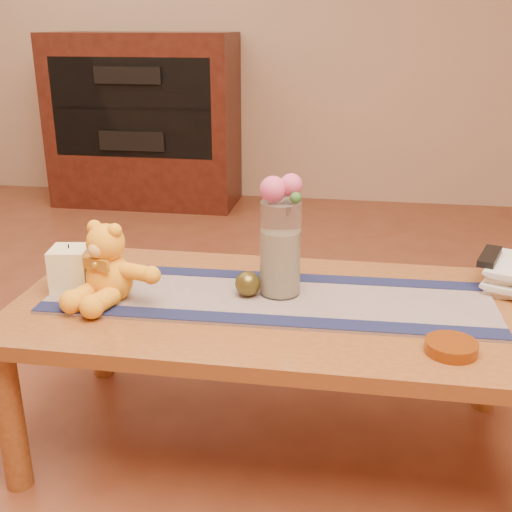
% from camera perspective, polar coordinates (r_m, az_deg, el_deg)
% --- Properties ---
extents(floor, '(5.50, 5.50, 0.00)m').
position_cam_1_polar(floor, '(1.94, 1.52, -16.40)').
color(floor, brown).
rests_on(floor, ground).
extents(coffee_table_top, '(1.40, 0.70, 0.04)m').
position_cam_1_polar(coffee_table_top, '(1.71, 1.66, -4.80)').
color(coffee_table_top, brown).
rests_on(coffee_table_top, floor).
extents(table_leg_fl, '(0.07, 0.07, 0.41)m').
position_cam_1_polar(table_leg_fl, '(1.78, -21.30, -13.57)').
color(table_leg_fl, brown).
rests_on(table_leg_fl, floor).
extents(table_leg_bl, '(0.07, 0.07, 0.41)m').
position_cam_1_polar(table_leg_bl, '(2.23, -13.98, -5.63)').
color(table_leg_bl, brown).
rests_on(table_leg_bl, floor).
extents(table_leg_br, '(0.07, 0.07, 0.41)m').
position_cam_1_polar(table_leg_br, '(2.11, 20.41, -7.93)').
color(table_leg_br, brown).
rests_on(table_leg_br, floor).
extents(persian_runner, '(1.21, 0.38, 0.01)m').
position_cam_1_polar(persian_runner, '(1.72, 1.20, -3.81)').
color(persian_runner, '#1C234F').
rests_on(persian_runner, coffee_table_top).
extents(runner_border_near, '(1.20, 0.09, 0.00)m').
position_cam_1_polar(runner_border_near, '(1.59, 0.59, -5.77)').
color(runner_border_near, '#151A41').
rests_on(runner_border_near, persian_runner).
extents(runner_border_far, '(1.20, 0.09, 0.00)m').
position_cam_1_polar(runner_border_far, '(1.85, 1.72, -1.85)').
color(runner_border_far, '#151A41').
rests_on(runner_border_far, persian_runner).
extents(teddy_bear, '(0.36, 0.32, 0.20)m').
position_cam_1_polar(teddy_bear, '(1.72, -13.19, -0.56)').
color(teddy_bear, '#FFA720').
rests_on(teddy_bear, persian_runner).
extents(pillar_candle, '(0.11, 0.11, 0.12)m').
position_cam_1_polar(pillar_candle, '(1.82, -16.37, -1.12)').
color(pillar_candle, '#FFF5BB').
rests_on(pillar_candle, persian_runner).
extents(candle_wick, '(0.00, 0.00, 0.01)m').
position_cam_1_polar(candle_wick, '(1.79, -16.58, 0.86)').
color(candle_wick, black).
rests_on(candle_wick, pillar_candle).
extents(glass_vase, '(0.11, 0.11, 0.26)m').
position_cam_1_polar(glass_vase, '(1.69, 2.21, 0.68)').
color(glass_vase, silver).
rests_on(glass_vase, persian_runner).
extents(potpourri_fill, '(0.09, 0.09, 0.18)m').
position_cam_1_polar(potpourri_fill, '(1.71, 2.19, -0.56)').
color(potpourri_fill, beige).
rests_on(potpourri_fill, glass_vase).
extents(rose_left, '(0.07, 0.07, 0.07)m').
position_cam_1_polar(rose_left, '(1.64, 1.55, 6.04)').
color(rose_left, '#CE4979').
rests_on(rose_left, glass_vase).
extents(rose_right, '(0.06, 0.06, 0.06)m').
position_cam_1_polar(rose_right, '(1.65, 3.19, 6.43)').
color(rose_right, '#CE4979').
rests_on(rose_right, glass_vase).
extents(blue_flower_back, '(0.04, 0.04, 0.04)m').
position_cam_1_polar(blue_flower_back, '(1.68, 2.78, 6.13)').
color(blue_flower_back, '#4F66AB').
rests_on(blue_flower_back, glass_vase).
extents(blue_flower_side, '(0.04, 0.04, 0.04)m').
position_cam_1_polar(blue_flower_side, '(1.67, 1.34, 5.80)').
color(blue_flower_side, '#4F66AB').
rests_on(blue_flower_side, glass_vase).
extents(leaf_sprig, '(0.03, 0.03, 0.03)m').
position_cam_1_polar(leaf_sprig, '(1.63, 3.60, 5.28)').
color(leaf_sprig, '#33662D').
rests_on(leaf_sprig, glass_vase).
extents(bronze_ball, '(0.08, 0.08, 0.07)m').
position_cam_1_polar(bronze_ball, '(1.71, -0.75, -2.52)').
color(bronze_ball, '#4F441A').
rests_on(bronze_ball, persian_runner).
extents(book_bottom, '(0.22, 0.26, 0.02)m').
position_cam_1_polar(book_bottom, '(1.94, 20.14, -2.00)').
color(book_bottom, beige).
rests_on(book_bottom, coffee_table_top).
extents(book_lower, '(0.24, 0.27, 0.02)m').
position_cam_1_polar(book_lower, '(1.93, 20.34, -1.55)').
color(book_lower, beige).
rests_on(book_lower, book_bottom).
extents(book_upper, '(0.21, 0.25, 0.02)m').
position_cam_1_polar(book_upper, '(1.93, 20.12, -0.90)').
color(book_upper, beige).
rests_on(book_upper, book_lower).
extents(book_top, '(0.24, 0.27, 0.02)m').
position_cam_1_polar(book_top, '(1.92, 20.45, -0.47)').
color(book_top, beige).
rests_on(book_top, book_upper).
extents(tv_remote, '(0.09, 0.17, 0.02)m').
position_cam_1_polar(tv_remote, '(1.91, 20.36, -0.03)').
color(tv_remote, black).
rests_on(tv_remote, book_top).
extents(amber_dish, '(0.14, 0.14, 0.03)m').
position_cam_1_polar(amber_dish, '(1.52, 17.21, -7.87)').
color(amber_dish, '#BF5914').
rests_on(amber_dish, coffee_table_top).
extents(media_cabinet, '(1.20, 0.50, 1.10)m').
position_cam_1_polar(media_cabinet, '(4.30, -10.04, 11.94)').
color(media_cabinet, black).
rests_on(media_cabinet, floor).
extents(cabinet_cavity, '(1.02, 0.03, 0.61)m').
position_cam_1_polar(cabinet_cavity, '(4.06, -11.23, 12.96)').
color(cabinet_cavity, black).
rests_on(cabinet_cavity, media_cabinet).
extents(cabinet_shelf, '(1.02, 0.20, 0.02)m').
position_cam_1_polar(cabinet_shelf, '(4.14, -10.82, 13.12)').
color(cabinet_shelf, black).
rests_on(cabinet_shelf, media_cabinet).
extents(stereo_upper, '(0.42, 0.28, 0.10)m').
position_cam_1_polar(stereo_upper, '(4.14, -10.91, 15.87)').
color(stereo_upper, black).
rests_on(stereo_upper, media_cabinet).
extents(stereo_lower, '(0.42, 0.28, 0.12)m').
position_cam_1_polar(stereo_lower, '(4.19, -10.55, 10.47)').
color(stereo_lower, black).
rests_on(stereo_lower, media_cabinet).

